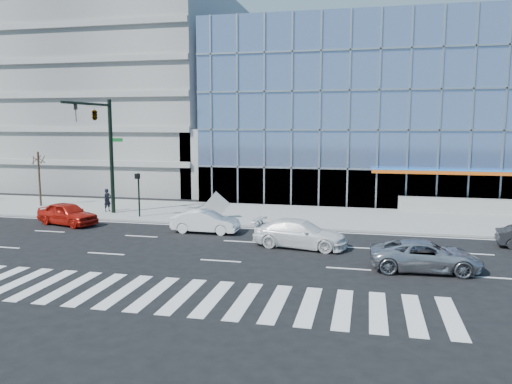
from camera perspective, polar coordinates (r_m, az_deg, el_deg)
ground at (r=27.75m, az=-1.68°, el=-5.69°), size 160.00×160.00×0.00m
sidewalk at (r=35.37m, az=1.53°, el=-2.62°), size 120.00×8.00×0.15m
theatre_building at (r=52.66m, az=20.85°, el=8.42°), size 42.00×26.00×15.00m
parking_garage at (r=58.68m, az=-14.72°, el=11.01°), size 24.00×24.00×20.00m
ramp_block at (r=46.06m, az=-3.40°, el=3.47°), size 6.00×8.00×6.00m
tower_far_mid at (r=113.42m, az=-23.89°, el=19.15°), size 13.00×13.00×60.00m
tower_backdrop at (r=104.38m, az=-8.52°, el=17.40°), size 14.00×14.00×48.00m
traffic_signal at (r=35.44m, az=-17.43°, el=6.95°), size 1.14×5.74×8.00m
ped_signal_post at (r=34.87m, az=-13.30°, el=0.46°), size 0.30×0.33×3.00m
street_tree_near at (r=41.82m, az=-23.63°, el=3.46°), size 1.10×1.10×4.23m
silver_suv at (r=23.52m, az=18.80°, el=-6.92°), size 4.91×2.47×1.33m
white_suv at (r=26.49m, az=5.06°, el=-4.76°), size 5.22×2.70×1.45m
white_sedan at (r=30.04m, az=-5.79°, el=-3.38°), size 4.05×1.44×1.33m
red_sedan at (r=34.36m, az=-20.75°, el=-2.33°), size 4.58×2.82×1.46m
pedestrian at (r=37.75m, az=-16.62°, el=-0.88°), size 0.60×0.71×1.66m
tilted_panel at (r=33.63m, az=-4.48°, el=-1.47°), size 1.83×0.23×1.83m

